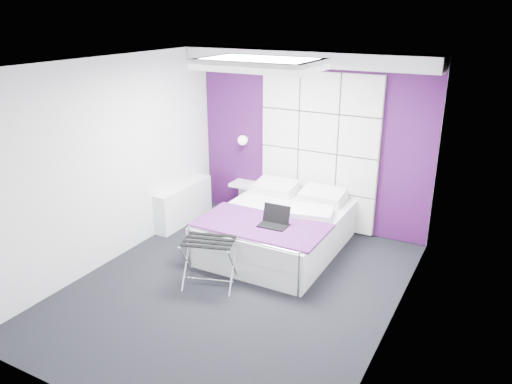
{
  "coord_description": "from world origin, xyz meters",
  "views": [
    {
      "loc": [
        2.68,
        -4.47,
        3.12
      ],
      "look_at": [
        0.08,
        0.35,
        1.11
      ],
      "focal_mm": 35.0,
      "sensor_mm": 36.0,
      "label": 1
    }
  ],
  "objects_px": {
    "radiator": "(184,204)",
    "bed": "(278,229)",
    "laptop": "(275,220)",
    "wall_lamp": "(244,140)",
    "nightstand": "(245,184)",
    "luggage_rack": "(210,263)"
  },
  "relations": [
    {
      "from": "wall_lamp",
      "to": "luggage_rack",
      "type": "xyz_separation_m",
      "value": [
        0.75,
        -2.16,
        -0.93
      ]
    },
    {
      "from": "luggage_rack",
      "to": "nightstand",
      "type": "bearing_deg",
      "value": 91.77
    },
    {
      "from": "radiator",
      "to": "bed",
      "type": "height_order",
      "value": "bed"
    },
    {
      "from": "wall_lamp",
      "to": "laptop",
      "type": "distance_m",
      "value": 1.91
    },
    {
      "from": "wall_lamp",
      "to": "radiator",
      "type": "bearing_deg",
      "value": -130.1
    },
    {
      "from": "nightstand",
      "to": "bed",
      "type": "bearing_deg",
      "value": -40.79
    },
    {
      "from": "bed",
      "to": "laptop",
      "type": "xyz_separation_m",
      "value": [
        0.16,
        -0.43,
        0.33
      ]
    },
    {
      "from": "bed",
      "to": "laptop",
      "type": "distance_m",
      "value": 0.56
    },
    {
      "from": "luggage_rack",
      "to": "wall_lamp",
      "type": "bearing_deg",
      "value": 92.16
    },
    {
      "from": "nightstand",
      "to": "luggage_rack",
      "type": "height_order",
      "value": "luggage_rack"
    },
    {
      "from": "laptop",
      "to": "nightstand",
      "type": "bearing_deg",
      "value": 129.99
    },
    {
      "from": "wall_lamp",
      "to": "laptop",
      "type": "bearing_deg",
      "value": -48.03
    },
    {
      "from": "radiator",
      "to": "nightstand",
      "type": "distance_m",
      "value": 1.0
    },
    {
      "from": "radiator",
      "to": "nightstand",
      "type": "bearing_deg",
      "value": 47.06
    },
    {
      "from": "bed",
      "to": "luggage_rack",
      "type": "distance_m",
      "value": 1.27
    },
    {
      "from": "radiator",
      "to": "luggage_rack",
      "type": "xyz_separation_m",
      "value": [
        1.39,
        -1.4,
        -0.01
      ]
    },
    {
      "from": "wall_lamp",
      "to": "bed",
      "type": "bearing_deg",
      "value": -41.22
    },
    {
      "from": "wall_lamp",
      "to": "radiator",
      "type": "xyz_separation_m",
      "value": [
        -0.64,
        -0.76,
        -0.92
      ]
    },
    {
      "from": "bed",
      "to": "nightstand",
      "type": "distance_m",
      "value": 1.36
    },
    {
      "from": "wall_lamp",
      "to": "nightstand",
      "type": "relative_size",
      "value": 0.36
    },
    {
      "from": "laptop",
      "to": "wall_lamp",
      "type": "bearing_deg",
      "value": 129.85
    },
    {
      "from": "wall_lamp",
      "to": "nightstand",
      "type": "height_order",
      "value": "wall_lamp"
    }
  ]
}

